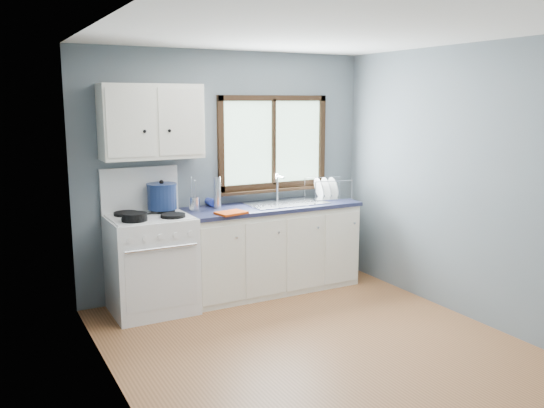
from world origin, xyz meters
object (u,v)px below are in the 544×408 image
utensil_crock (194,203)px  sink (286,209)px  gas_range (151,261)px  base_cabinets (271,252)px  stockpot (162,196)px  dish_rack (327,193)px  skillet (135,215)px  thermos (217,193)px

utensil_crock → sink: bearing=-5.7°
gas_range → utensil_crock: 0.71m
gas_range → base_cabinets: bearing=0.8°
stockpot → gas_range: bearing=-142.9°
sink → stockpot: (-1.32, 0.11, 0.23)m
gas_range → dish_rack: size_ratio=2.68×
skillet → stockpot: bearing=33.7°
sink → utensil_crock: utensil_crock is taller
base_cabinets → skillet: bearing=-172.8°
skillet → dish_rack: bearing=-0.4°
skillet → thermos: (0.92, 0.28, 0.10)m
skillet → stockpot: 0.47m
base_cabinets → dish_rack: (0.74, 0.06, 0.57)m
gas_range → base_cabinets: gas_range is taller
base_cabinets → dish_rack: size_ratio=3.64×
utensil_crock → thermos: (0.25, -0.00, 0.09)m
gas_range → base_cabinets: 1.31m
sink → base_cabinets: bearing=179.9°
base_cabinets → stockpot: bearing=174.5°
gas_range → base_cabinets: (1.31, 0.02, -0.08)m
utensil_crock → skillet: bearing=-156.8°
sink → utensil_crock: size_ratio=2.47×
gas_range → dish_rack: bearing=2.2°
base_cabinets → dish_rack: dish_rack is taller
thermos → dish_rack: (1.30, -0.04, -0.10)m
sink → stockpot: size_ratio=2.62×
base_cabinets → skillet: skillet is taller
sink → dish_rack: 0.58m
sink → dish_rack: (0.56, 0.06, 0.12)m
skillet → thermos: thermos is taller
skillet → thermos: 0.97m
gas_range → stockpot: size_ratio=4.24×
gas_range → utensil_crock: gas_range is taller
base_cabinets → skillet: (-1.48, -0.19, 0.57)m
gas_range → stockpot: 0.63m
gas_range → stockpot: (0.17, 0.13, 0.59)m
gas_range → skillet: size_ratio=3.92×
base_cabinets → sink: 0.48m
skillet → dish_rack: size_ratio=0.68×
thermos → dish_rack: bearing=-1.6°
gas_range → sink: bearing=0.7°
skillet → thermos: bearing=10.3°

